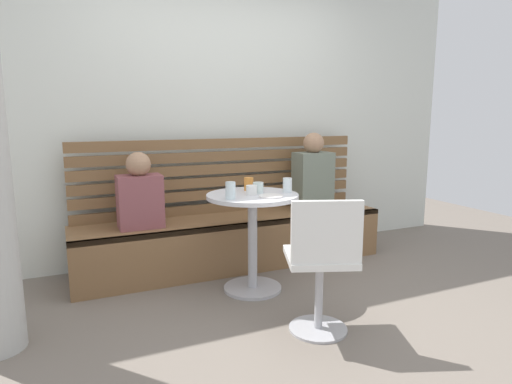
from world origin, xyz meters
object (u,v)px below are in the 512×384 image
object	(u,v)px
white_chair	(322,261)
cup_tumbler_orange	(249,184)
person_child_left	(140,195)
booth_bench	(235,241)
cup_glass_tall	(230,190)
plate_small	(272,196)
person_adult	(313,176)
cup_glass_short	(258,188)
cafe_table	(253,223)
cup_water_clear	(287,185)
cup_ceramic_white	(252,190)

from	to	relation	value
white_chair	cup_tumbler_orange	bearing A→B (deg)	93.08
person_child_left	cup_tumbler_orange	xyz separation A→B (m)	(0.76, -0.38, 0.09)
booth_bench	cup_tumbler_orange	size ratio (longest dim) A/B	27.00
person_child_left	cup_glass_tall	size ratio (longest dim) A/B	4.96
plate_small	person_adult	bearing A→B (deg)	42.48
cup_glass_short	plate_small	size ratio (longest dim) A/B	0.47
cafe_table	cup_water_clear	distance (m)	0.39
white_chair	person_adult	size ratio (longest dim) A/B	1.19
cup_water_clear	plate_small	distance (m)	0.23
white_chair	cup_ceramic_white	distance (m)	0.85
booth_bench	cafe_table	bearing A→B (deg)	-97.54
white_chair	plate_small	distance (m)	0.71
cup_glass_short	white_chair	bearing A→B (deg)	-87.96
cup_glass_short	cup_water_clear	xyz separation A→B (m)	(0.21, -0.07, 0.02)
plate_small	person_child_left	bearing A→B (deg)	139.26
person_adult	cup_water_clear	size ratio (longest dim) A/B	6.51
cafe_table	cup_glass_tall	world-z (taller)	cup_glass_tall
cup_glass_short	plate_small	distance (m)	0.19
booth_bench	cup_glass_tall	size ratio (longest dim) A/B	22.50
cafe_table	plate_small	world-z (taller)	plate_small
cafe_table	cup_tumbler_orange	world-z (taller)	cup_tumbler_orange
white_chair	person_child_left	world-z (taller)	person_child_left
white_chair	cup_glass_tall	world-z (taller)	cup_glass_tall
cup_glass_tall	cup_tumbler_orange	size ratio (longest dim) A/B	1.20
cup_glass_short	cafe_table	bearing A→B (deg)	-152.31
person_adult	plate_small	world-z (taller)	person_adult
booth_bench	white_chair	bearing A→B (deg)	-89.33
cup_glass_tall	person_child_left	bearing A→B (deg)	128.35
cup_glass_short	person_adult	bearing A→B (deg)	33.26
cafe_table	cup_tumbler_orange	size ratio (longest dim) A/B	7.40
person_adult	cup_glass_tall	xyz separation A→B (m)	(-1.07, -0.66, 0.04)
cafe_table	cup_water_clear	xyz separation A→B (m)	(0.27, -0.04, 0.28)
cup_ceramic_white	plate_small	distance (m)	0.17
plate_small	cafe_table	bearing A→B (deg)	116.33
cup_glass_tall	cup_tumbler_orange	world-z (taller)	cup_glass_tall
person_child_left	cup_ceramic_white	bearing A→B (deg)	-38.46
person_adult	cup_ceramic_white	xyz separation A→B (m)	(-0.87, -0.58, 0.02)
cup_water_clear	cup_tumbler_orange	xyz separation A→B (m)	(-0.23, 0.20, -0.01)
booth_bench	person_child_left	bearing A→B (deg)	-178.33
cafe_table	person_child_left	size ratio (longest dim) A/B	1.24
cup_glass_tall	cup_ceramic_white	bearing A→B (deg)	23.38
cafe_table	cup_tumbler_orange	distance (m)	0.32
cup_glass_short	person_child_left	bearing A→B (deg)	147.37
person_child_left	cup_glass_short	distance (m)	0.94
cup_ceramic_white	cup_glass_tall	bearing A→B (deg)	-156.62
person_adult	cup_glass_short	world-z (taller)	person_adult
cup_glass_tall	cup_glass_short	bearing A→B (deg)	27.43
cafe_table	cup_water_clear	size ratio (longest dim) A/B	6.73
person_adult	cup_ceramic_white	distance (m)	1.05
person_adult	cup_water_clear	xyz separation A→B (m)	(-0.59, -0.59, 0.04)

